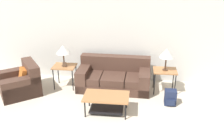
# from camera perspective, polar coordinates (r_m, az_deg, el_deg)

# --- Properties ---
(wall_back) EXTENTS (8.90, 0.06, 2.60)m
(wall_back) POSITION_cam_1_polar(r_m,az_deg,el_deg) (6.96, 2.43, 7.81)
(wall_back) COLOR silver
(wall_back) RESTS_ON ground_plane
(couch) EXTENTS (1.93, 0.99, 0.82)m
(couch) POSITION_cam_1_polar(r_m,az_deg,el_deg) (6.75, 0.47, -1.77)
(couch) COLOR #4C3328
(couch) RESTS_ON ground_plane
(armchair) EXTENTS (1.32, 1.32, 0.80)m
(armchair) POSITION_cam_1_polar(r_m,az_deg,el_deg) (6.89, -20.12, -2.79)
(armchair) COLOR #4C3328
(armchair) RESTS_ON ground_plane
(coffee_table) EXTENTS (1.01, 0.59, 0.43)m
(coffee_table) POSITION_cam_1_polar(r_m,az_deg,el_deg) (5.63, -1.29, -6.89)
(coffee_table) COLOR #A87042
(coffee_table) RESTS_ON ground_plane
(side_table_left) EXTENTS (0.60, 0.48, 0.62)m
(side_table_left) POSITION_cam_1_polar(r_m,az_deg,el_deg) (6.81, -10.79, 0.47)
(side_table_left) COLOR #A87042
(side_table_left) RESTS_ON ground_plane
(side_table_right) EXTENTS (0.60, 0.48, 0.62)m
(side_table_right) POSITION_cam_1_polar(r_m,az_deg,el_deg) (6.57, 11.99, -0.52)
(side_table_right) COLOR #A87042
(side_table_right) RESTS_ON ground_plane
(table_lamp_left) EXTENTS (0.36, 0.36, 0.57)m
(table_lamp_left) POSITION_cam_1_polar(r_m,az_deg,el_deg) (6.64, -11.12, 4.57)
(table_lamp_left) COLOR #472D1E
(table_lamp_left) RESTS_ON side_table_left
(table_lamp_right) EXTENTS (0.36, 0.36, 0.57)m
(table_lamp_right) POSITION_cam_1_polar(r_m,az_deg,el_deg) (6.38, 12.37, 3.72)
(table_lamp_right) COLOR #472D1E
(table_lamp_right) RESTS_ON side_table_right
(backpack) EXTENTS (0.27, 0.29, 0.38)m
(backpack) POSITION_cam_1_polar(r_m,az_deg,el_deg) (6.16, 13.19, -6.16)
(backpack) COLOR #1E2847
(backpack) RESTS_ON ground_plane
(picture_frame) EXTENTS (0.10, 0.04, 0.13)m
(picture_frame) POSITION_cam_1_polar(r_m,az_deg,el_deg) (6.69, -10.80, 1.23)
(picture_frame) COLOR #4C3828
(picture_frame) RESTS_ON side_table_left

